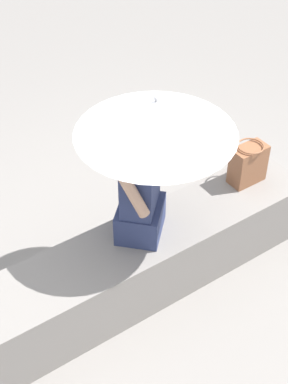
{
  "coord_description": "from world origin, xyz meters",
  "views": [
    {
      "loc": [
        1.52,
        2.18,
        3.1
      ],
      "look_at": [
        0.01,
        -0.03,
        0.84
      ],
      "focal_mm": 52.76,
      "sensor_mm": 36.0,
      "label": 1
    }
  ],
  "objects": [
    {
      "name": "ground_plane",
      "position": [
        0.0,
        0.0,
        0.0
      ],
      "size": [
        14.0,
        14.0,
        0.0
      ],
      "primitive_type": "plane",
      "color": "gray"
    },
    {
      "name": "stone_bench",
      "position": [
        0.0,
        0.0,
        0.25
      ],
      "size": [
        2.52,
        0.5,
        0.49
      ],
      "primitive_type": "cube",
      "color": "gray",
      "rests_on": "ground"
    },
    {
      "name": "person_seated",
      "position": [
        0.02,
        -0.06,
        0.88
      ],
      "size": [
        0.47,
        0.47,
        0.9
      ],
      "color": "navy",
      "rests_on": "stone_bench"
    },
    {
      "name": "parasol",
      "position": [
        -0.07,
        -0.02,
        1.36
      ],
      "size": [
        0.96,
        0.96,
        1.01
      ],
      "color": "#B7B7BC",
      "rests_on": "stone_bench"
    },
    {
      "name": "handbag_black",
      "position": [
        -0.91,
        -0.06,
        0.65
      ],
      "size": [
        0.26,
        0.19,
        0.32
      ],
      "color": "brown",
      "rests_on": "stone_bench"
    }
  ]
}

